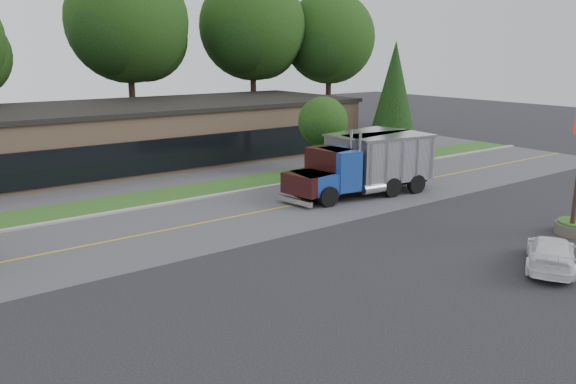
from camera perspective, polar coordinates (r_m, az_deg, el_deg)
name	(u,v)px	position (r m, az deg, el deg)	size (l,w,h in m)	color
ground	(371,269)	(21.82, 8.41, -7.70)	(140.00, 140.00, 0.00)	#323237
road	(246,215)	(28.54, -4.33, -2.32)	(60.00, 8.00, 0.02)	slate
center_line	(246,215)	(28.54, -4.33, -2.32)	(60.00, 0.12, 0.01)	gold
curb	(206,198)	(32.06, -8.32, -0.59)	(60.00, 0.30, 0.12)	#9E9E99
grass_verge	(192,192)	(33.62, -9.76, 0.04)	(60.00, 3.40, 0.03)	#2B521C
far_parking	(157,177)	(38.05, -13.15, 1.51)	(60.00, 7.00, 0.02)	slate
strip_mall	(148,134)	(43.92, -14.02, 5.76)	(32.00, 12.00, 4.00)	tan
tree_far_c	(129,28)	(51.90, -15.85, 15.75)	(11.00, 10.35, 15.69)	#382619
tree_far_d	(253,32)	(56.45, -3.56, 15.92)	(10.85, 10.21, 15.47)	#382619
tree_far_e	(330,42)	(59.57, 4.25, 14.92)	(9.84, 9.26, 14.03)	#382619
evergreen_right	(394,91)	(47.28, 10.72, 10.03)	(3.92, 3.92, 8.92)	#382619
tree_verge	(323,124)	(38.49, 3.58, 6.91)	(3.59, 3.38, 5.12)	#382619
dump_truck_blue	(371,164)	(32.50, 8.47, 2.87)	(8.78, 3.62, 3.36)	black
dump_truck_maroon	(355,161)	(33.27, 6.78, 3.19)	(9.16, 3.90, 3.36)	black
rally_car	(551,253)	(23.69, 25.14, -5.59)	(1.70, 4.19, 1.22)	white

